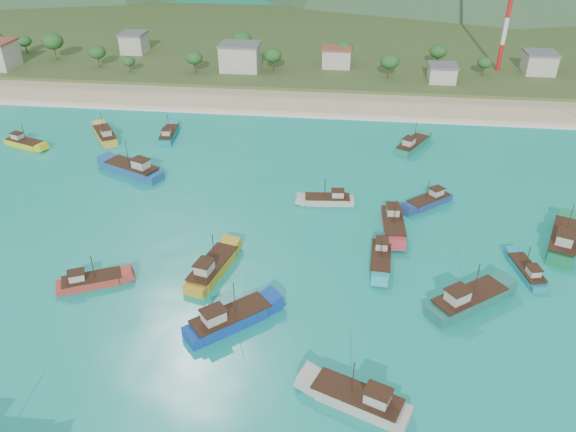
# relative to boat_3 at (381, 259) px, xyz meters

# --- Properties ---
(ground) EXTENTS (600.00, 600.00, 0.00)m
(ground) POSITION_rel_boat_3_xyz_m (-7.12, -11.31, -0.63)
(ground) COLOR #0D928B
(ground) RESTS_ON ground
(beach) EXTENTS (400.00, 18.00, 1.20)m
(beach) POSITION_rel_boat_3_xyz_m (-7.12, 67.69, -0.63)
(beach) COLOR beige
(beach) RESTS_ON ground
(land) EXTENTS (400.00, 110.00, 2.40)m
(land) POSITION_rel_boat_3_xyz_m (-7.12, 128.69, -0.63)
(land) COLOR #385123
(land) RESTS_ON ground
(surf_line) EXTENTS (400.00, 2.50, 0.08)m
(surf_line) POSITION_rel_boat_3_xyz_m (-7.12, 58.19, -0.63)
(surf_line) COLOR white
(surf_line) RESTS_ON ground
(village) EXTENTS (220.20, 28.99, 7.19)m
(village) POSITION_rel_boat_3_xyz_m (-11.55, 90.18, 3.95)
(village) COLOR beige
(village) RESTS_ON ground
(vegetation) EXTENTS (272.24, 25.73, 8.85)m
(vegetation) POSITION_rel_boat_3_xyz_m (-9.71, 92.78, 4.49)
(vegetation) COLOR #235623
(vegetation) RESTS_ON ground
(boat_3) EXTENTS (3.30, 9.63, 5.61)m
(boat_3) POSITION_rel_boat_3_xyz_m (0.00, 0.00, 0.00)
(boat_3) COLOR teal
(boat_3) RESTS_ON ground
(boat_7) EXTENTS (3.59, 9.42, 5.44)m
(boat_7) POSITION_rel_boat_3_xyz_m (-45.37, 41.74, -0.03)
(boat_7) COLOR teal
(boat_7) RESTS_ON ground
(boat_8) EXTENTS (8.97, 3.36, 5.18)m
(boat_8) POSITION_rel_boat_3_xyz_m (-8.76, 16.82, -0.08)
(boat_8) COLOR #B8B0A6
(boat_8) RESTS_ON ground
(boat_9) EXTENTS (12.81, 8.44, 7.33)m
(boat_9) POSITION_rel_boat_3_xyz_m (-46.80, 23.53, 0.31)
(boat_9) COLOR #1E5190
(boat_9) RESTS_ON ground
(boat_11) EXTENTS (9.53, 5.61, 5.41)m
(boat_11) POSITION_rel_boat_3_xyz_m (-74.70, 33.61, -0.04)
(boat_11) COLOR gold
(boat_11) RESTS_ON ground
(boat_14) EXTENTS (10.96, 10.25, 6.85)m
(boat_14) POSITION_rel_boat_3_xyz_m (-19.54, -16.20, 0.23)
(boat_14) COLOR #0F3A99
(boat_14) RESTS_ON ground
(boat_15) EXTENTS (8.50, 10.38, 6.19)m
(boat_15) POSITION_rel_boat_3_xyz_m (-59.01, 39.38, 0.11)
(boat_15) COLOR gold
(boat_15) RESTS_ON ground
(boat_17) EXTENTS (4.21, 8.58, 4.87)m
(boat_17) POSITION_rel_boat_3_xyz_m (20.91, -0.67, -0.13)
(boat_17) COLOR teal
(boat_17) RESTS_ON ground
(boat_22) EXTENTS (7.78, 10.53, 6.13)m
(boat_22) POSITION_rel_boat_3_xyz_m (7.51, 41.98, 0.09)
(boat_22) COLOR #1D7A5F
(boat_22) RESTS_ON ground
(boat_23) EXTENTS (5.88, 11.63, 6.60)m
(boat_23) POSITION_rel_boat_3_xyz_m (-24.31, -5.72, 0.18)
(boat_23) COLOR gold
(boat_23) RESTS_ON ground
(boat_24) EXTENTS (8.01, 12.99, 7.39)m
(boat_24) POSITION_rel_boat_3_xyz_m (28.28, 7.63, 0.32)
(boat_24) COLOR #137340
(boat_24) RESTS_ON ground
(boat_25) EXTENTS (8.67, 8.03, 5.40)m
(boat_25) POSITION_rel_boat_3_xyz_m (8.80, 18.43, -0.04)
(boat_25) COLOR navy
(boat_25) RESTS_ON ground
(boat_26) EXTENTS (9.27, 6.24, 5.31)m
(boat_26) POSITION_rel_boat_3_xyz_m (-40.66, -10.39, -0.05)
(boat_26) COLOR #B2352C
(boat_26) RESTS_ON ground
(boat_28) EXTENTS (11.73, 10.12, 7.11)m
(boat_28) POSITION_rel_boat_3_xyz_m (11.30, -8.76, 0.27)
(boat_28) COLOR #1E685A
(boat_28) RESTS_ON ground
(boat_29) EXTENTS (11.39, 7.05, 6.48)m
(boat_29) POSITION_rel_boat_3_xyz_m (-2.94, -27.08, 0.16)
(boat_29) COLOR #B5ACA2
(boat_29) RESTS_ON ground
(boat_30) EXTENTS (3.63, 10.66, 6.22)m
(boat_30) POSITION_rel_boat_3_xyz_m (2.24, 9.72, 0.11)
(boat_30) COLOR #BB2F39
(boat_30) RESTS_ON ground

